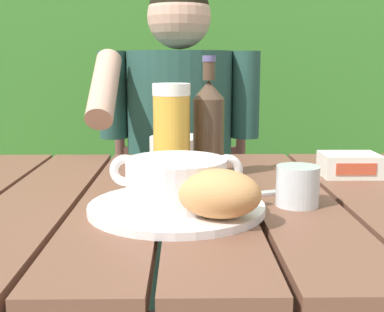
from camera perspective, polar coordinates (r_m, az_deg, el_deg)
name	(u,v)px	position (r m, az deg, el deg)	size (l,w,h in m)	color
dining_table	(206,245)	(0.93, 1.62, -9.96)	(1.33, 0.80, 0.73)	brown
hedge_backdrop	(154,50)	(2.73, -4.25, 11.81)	(3.75, 0.98, 2.44)	#39782A
chair_near_diner	(180,203)	(1.78, -1.32, -5.25)	(0.49, 0.47, 0.95)	brown
person_eating	(179,147)	(1.54, -1.52, 1.05)	(0.48, 0.47, 1.20)	#254B42
serving_plate	(176,207)	(0.81, -1.75, -5.78)	(0.28, 0.28, 0.01)	white
soup_bowl	(176,180)	(0.80, -1.77, -2.74)	(0.21, 0.16, 0.08)	white
bread_roll	(219,193)	(0.73, 3.00, -4.22)	(0.15, 0.13, 0.07)	tan
beer_glass	(172,133)	(0.99, -2.29, 2.63)	(0.07, 0.07, 0.19)	gold
beer_bottle	(209,127)	(1.03, 1.87, 3.29)	(0.06, 0.06, 0.24)	#493525
water_glass_small	(298,186)	(0.85, 11.75, -3.30)	(0.07, 0.07, 0.07)	silver
butter_tub	(349,165)	(1.10, 17.22, -0.95)	(0.11, 0.09, 0.05)	white
table_knife	(252,194)	(0.90, 6.77, -4.22)	(0.15, 0.07, 0.01)	silver
diner_bowl	(178,149)	(1.20, -1.56, 0.76)	(0.13, 0.13, 0.06)	white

